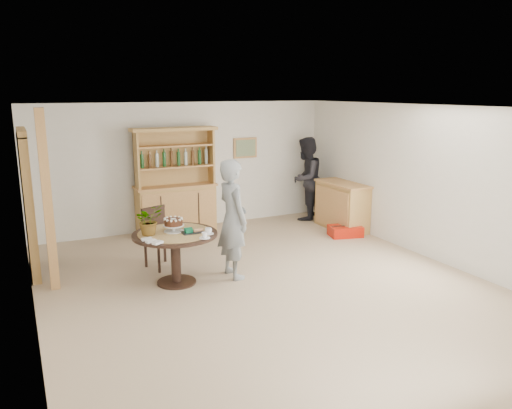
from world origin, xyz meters
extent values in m
plane|color=tan|center=(0.00, 0.00, 0.00)|extent=(7.00, 7.00, 0.00)
cube|color=white|center=(0.00, 3.50, 1.25)|extent=(6.00, 0.04, 2.50)
cube|color=white|center=(0.00, -3.50, 1.25)|extent=(6.00, 0.04, 2.50)
cube|color=white|center=(-3.00, 0.00, 1.25)|extent=(0.04, 7.00, 2.50)
cube|color=white|center=(3.00, 0.00, 1.25)|extent=(0.04, 7.00, 2.50)
cube|color=white|center=(0.00, 0.00, 2.50)|extent=(6.00, 7.00, 0.04)
cube|color=tan|center=(1.30, 3.47, 1.55)|extent=(0.52, 0.03, 0.42)
cube|color=#59724C|center=(1.30, 3.45, 1.55)|extent=(0.44, 0.02, 0.34)
cube|color=black|center=(-2.94, 2.00, 1.05)|extent=(0.10, 0.90, 2.10)
cube|color=tan|center=(-2.92, 1.50, 1.05)|extent=(0.12, 0.10, 2.10)
cube|color=tan|center=(-2.92, 2.50, 1.05)|extent=(0.12, 0.10, 2.10)
cube|color=tan|center=(-2.92, 2.00, 2.13)|extent=(0.12, 1.10, 0.10)
cube|color=tan|center=(-2.70, 1.20, 1.25)|extent=(0.12, 0.12, 2.50)
cube|color=tan|center=(-0.30, 3.24, 0.45)|extent=(1.50, 0.50, 0.90)
cube|color=tan|center=(-0.30, 3.24, 0.92)|extent=(1.56, 0.54, 0.04)
cube|color=tan|center=(-0.30, 3.34, 1.47)|extent=(1.50, 0.04, 1.06)
cube|color=tan|center=(-1.03, 3.19, 1.47)|extent=(0.04, 0.34, 1.06)
cube|color=tan|center=(0.43, 3.19, 1.47)|extent=(0.04, 0.34, 1.06)
cube|color=tan|center=(-0.30, 3.19, 1.30)|extent=(1.44, 0.32, 0.03)
cube|color=tan|center=(-0.30, 3.19, 1.70)|extent=(1.44, 0.32, 0.03)
cube|color=tan|center=(-0.30, 3.19, 2.01)|extent=(1.62, 0.40, 0.06)
cylinder|color=#194C1E|center=(-0.86, 3.19, 1.46)|extent=(0.07, 0.07, 0.28)
cylinder|color=#4C2D14|center=(-0.70, 3.19, 1.46)|extent=(0.07, 0.07, 0.28)
cylinder|color=#B2BFB2|center=(-0.54, 3.19, 1.46)|extent=(0.07, 0.07, 0.28)
cylinder|color=#194C1E|center=(-0.38, 3.19, 1.46)|extent=(0.07, 0.07, 0.28)
cylinder|color=#4C2D14|center=(-0.22, 3.19, 1.46)|extent=(0.07, 0.07, 0.28)
cylinder|color=#B2BFB2|center=(-0.06, 3.19, 1.46)|extent=(0.07, 0.07, 0.28)
cylinder|color=#194C1E|center=(0.10, 3.19, 1.46)|extent=(0.07, 0.07, 0.28)
cylinder|color=#4C2D14|center=(0.26, 3.19, 1.46)|extent=(0.07, 0.07, 0.28)
cube|color=tan|center=(2.74, 2.00, 0.45)|extent=(0.50, 1.20, 0.90)
cube|color=tan|center=(2.74, 2.00, 0.92)|extent=(0.54, 1.26, 0.04)
cylinder|color=black|center=(-1.11, 0.65, 0.73)|extent=(1.20, 1.20, 0.04)
cylinder|color=black|center=(-1.11, 0.65, 0.36)|extent=(0.14, 0.14, 0.70)
cylinder|color=black|center=(-1.11, 0.65, 0.01)|extent=(0.56, 0.56, 0.03)
cylinder|color=tan|center=(-1.11, 0.65, 0.76)|extent=(1.04, 1.04, 0.01)
cube|color=black|center=(-1.11, 1.40, 0.45)|extent=(0.54, 0.54, 0.04)
cube|color=black|center=(-1.17, 1.57, 0.70)|extent=(0.41, 0.17, 0.46)
cube|color=black|center=(-1.17, 1.57, 0.92)|extent=(0.41, 0.18, 0.05)
cube|color=black|center=(-1.22, 1.17, 0.22)|extent=(0.04, 0.04, 0.44)
cube|color=black|center=(-0.88, 1.29, 0.22)|extent=(0.03, 0.04, 0.44)
cube|color=black|center=(-1.34, 1.51, 0.22)|extent=(0.04, 0.04, 0.44)
cube|color=black|center=(-1.00, 1.62, 0.22)|extent=(0.03, 0.04, 0.44)
cylinder|color=white|center=(-1.11, 0.70, 0.77)|extent=(0.28, 0.28, 0.01)
cylinder|color=white|center=(-1.11, 0.70, 0.81)|extent=(0.05, 0.05, 0.08)
cylinder|color=white|center=(-1.11, 0.70, 0.85)|extent=(0.30, 0.30, 0.01)
cylinder|color=#4A2815|center=(-1.11, 0.70, 0.90)|extent=(0.26, 0.26, 0.09)
cylinder|color=white|center=(-1.11, 0.70, 0.95)|extent=(0.08, 0.08, 0.01)
sphere|color=white|center=(-0.99, 0.70, 0.95)|extent=(0.04, 0.04, 0.04)
sphere|color=white|center=(-1.01, 0.76, 0.95)|extent=(0.04, 0.04, 0.04)
sphere|color=white|center=(-1.05, 0.80, 0.95)|extent=(0.04, 0.04, 0.04)
sphere|color=white|center=(-1.11, 0.82, 0.95)|extent=(0.04, 0.04, 0.04)
sphere|color=white|center=(-1.17, 0.80, 0.95)|extent=(0.04, 0.04, 0.04)
sphere|color=white|center=(-1.21, 0.76, 0.95)|extent=(0.04, 0.04, 0.04)
sphere|color=white|center=(-1.23, 0.70, 0.95)|extent=(0.04, 0.04, 0.04)
sphere|color=white|center=(-1.21, 0.64, 0.95)|extent=(0.04, 0.04, 0.04)
sphere|color=white|center=(-1.17, 0.59, 0.95)|extent=(0.04, 0.04, 0.04)
sphere|color=white|center=(-1.11, 0.58, 0.95)|extent=(0.04, 0.04, 0.04)
sphere|color=white|center=(-1.05, 0.59, 0.95)|extent=(0.04, 0.04, 0.04)
sphere|color=white|center=(-1.01, 0.64, 0.95)|extent=(0.04, 0.04, 0.04)
imported|color=#3F7233|center=(-1.46, 0.70, 0.97)|extent=(0.47, 0.44, 0.42)
cube|color=black|center=(-0.89, 0.53, 0.77)|extent=(0.30, 0.20, 0.01)
cube|color=#0B673D|center=(-0.95, 0.53, 0.80)|extent=(0.10, 0.10, 0.06)
cube|color=#0B673D|center=(-0.95, 0.53, 0.83)|extent=(0.11, 0.02, 0.01)
cylinder|color=white|center=(-0.71, 0.37, 0.76)|extent=(0.15, 0.15, 0.01)
imported|color=white|center=(-0.71, 0.37, 0.81)|extent=(0.10, 0.10, 0.08)
cylinder|color=white|center=(-0.83, 0.20, 0.76)|extent=(0.15, 0.15, 0.01)
imported|color=white|center=(-0.83, 0.20, 0.81)|extent=(0.08, 0.08, 0.07)
cube|color=white|center=(-1.56, 0.45, 0.78)|extent=(0.14, 0.08, 0.03)
cube|color=white|center=(-1.53, 0.33, 0.78)|extent=(0.16, 0.11, 0.03)
cube|color=white|center=(-1.47, 0.23, 0.78)|extent=(0.16, 0.14, 0.03)
imported|color=gray|center=(-0.26, 0.55, 0.88)|extent=(0.45, 0.66, 1.76)
imported|color=black|center=(2.50, 3.00, 0.88)|extent=(1.08, 1.03, 1.76)
cube|color=red|center=(2.50, 1.53, 0.10)|extent=(0.68, 0.53, 0.20)
cube|color=black|center=(2.50, 1.53, 0.20)|extent=(0.55, 0.17, 0.01)
camera|label=1|loc=(-3.05, -5.94, 2.71)|focal=35.00mm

